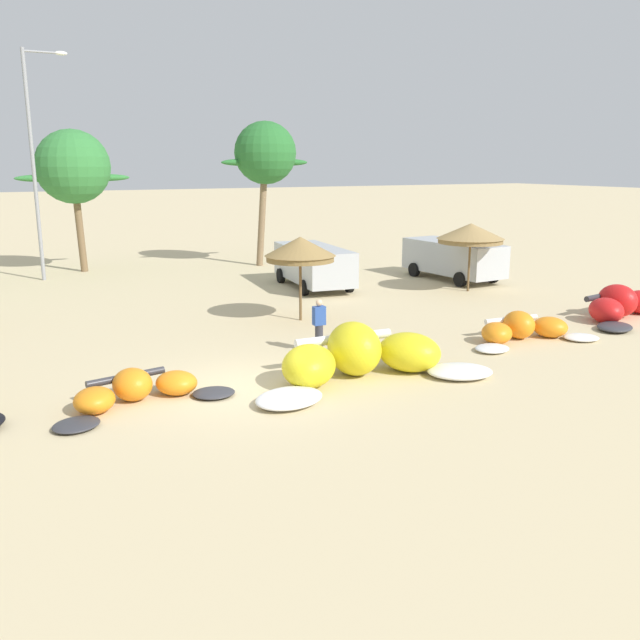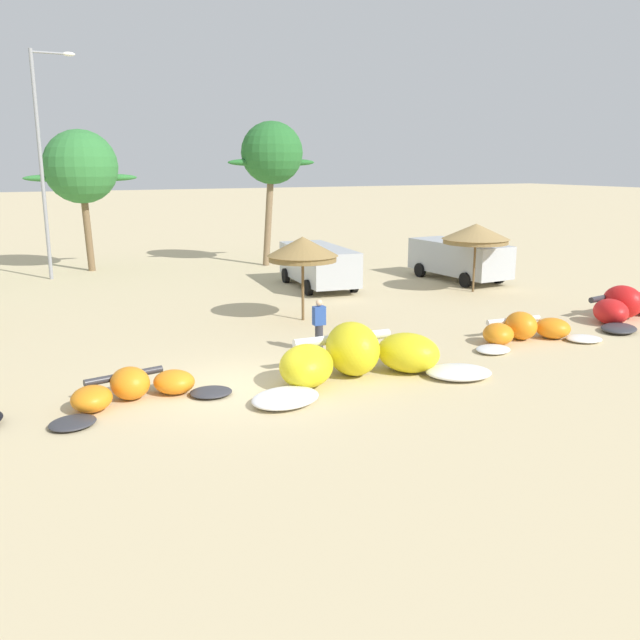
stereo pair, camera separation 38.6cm
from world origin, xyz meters
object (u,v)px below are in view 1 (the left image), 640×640
kite_center (524,330)px  parked_van (451,257)px  palm_center_left (265,154)px  beach_umbrella_near_palms (300,249)px  kite_left_of_center (361,358)px  parked_car_second (313,263)px  kite_right_of_center (625,306)px  palm_left_of_gap (73,168)px  lamppost_west_center (36,155)px  kite_left (137,391)px  person_near_kites (319,326)px  beach_umbrella_outermost (471,233)px

kite_center → parked_van: size_ratio=0.87×
palm_center_left → parked_van: bearing=-53.9°
beach_umbrella_near_palms → kite_left_of_center: bearing=-102.2°
kite_center → parked_car_second: (-1.79, 11.54, 0.75)m
parked_van → palm_center_left: palm_center_left is taller
kite_right_of_center → palm_left_of_gap: (-16.13, 20.27, 4.84)m
lamppost_west_center → kite_left_of_center: bearing=-73.8°
beach_umbrella_near_palms → parked_van: size_ratio=0.55×
kite_right_of_center → parked_car_second: size_ratio=1.02×
kite_left → palm_center_left: (11.23, 19.00, 5.68)m
kite_center → parked_van: bearing=63.7°
kite_left_of_center → palm_left_of_gap: size_ratio=0.97×
kite_left_of_center → kite_right_of_center: 12.26m
kite_center → beach_umbrella_near_palms: bearing=131.7°
parked_van → person_near_kites: 14.48m
parked_van → palm_left_of_gap: 19.44m
palm_left_of_gap → parked_car_second: bearing=-47.0°
kite_left_of_center → lamppost_west_center: lamppost_west_center is taller
parked_van → lamppost_west_center: size_ratio=0.52×
kite_left → parked_van: parked_van is taller
beach_umbrella_near_palms → lamppost_west_center: 15.55m
kite_left → parked_car_second: (10.47, 11.75, 0.79)m
kite_left_of_center → beach_umbrella_outermost: size_ratio=2.34×
parked_car_second → palm_left_of_gap: size_ratio=0.78×
parked_car_second → beach_umbrella_outermost: bearing=-35.8°
parked_van → kite_right_of_center: bearing=-87.6°
kite_right_of_center → lamppost_west_center: (-17.96, 18.39, 5.41)m
beach_umbrella_outermost → parked_van: bearing=66.1°
beach_umbrella_near_palms → palm_left_of_gap: 16.39m
beach_umbrella_near_palms → beach_umbrella_outermost: size_ratio=1.01×
beach_umbrella_outermost → palm_center_left: bearing=113.3°
kite_left → palm_center_left: bearing=59.4°
parked_car_second → palm_left_of_gap: 13.58m
kite_center → kite_right_of_center: bearing=7.3°
kite_left_of_center → parked_van: parked_van is taller
kite_left_of_center → beach_umbrella_near_palms: size_ratio=2.33×
parked_car_second → kite_center: bearing=-81.2°
beach_umbrella_outermost → person_near_kites: size_ratio=1.84×
beach_umbrella_outermost → lamppost_west_center: size_ratio=0.28×
lamppost_west_center → kite_center: bearing=-56.9°
kite_left → palm_left_of_gap: size_ratio=0.63×
kite_center → palm_center_left: palm_center_left is taller
kite_left → palm_center_left: 22.79m
kite_right_of_center → lamppost_west_center: bearing=134.3°
kite_right_of_center → parked_van: bearing=92.4°
beach_umbrella_near_palms → lamppost_west_center: lamppost_west_center is taller
kite_center → kite_right_of_center: kite_right_of_center is taller
kite_center → person_near_kites: (-6.47, 1.68, 0.47)m
parked_car_second → person_near_kites: size_ratio=3.45×
kite_center → kite_right_of_center: (5.53, 0.71, 0.11)m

